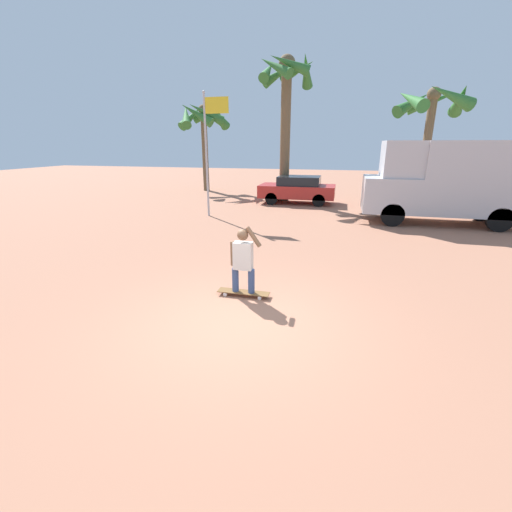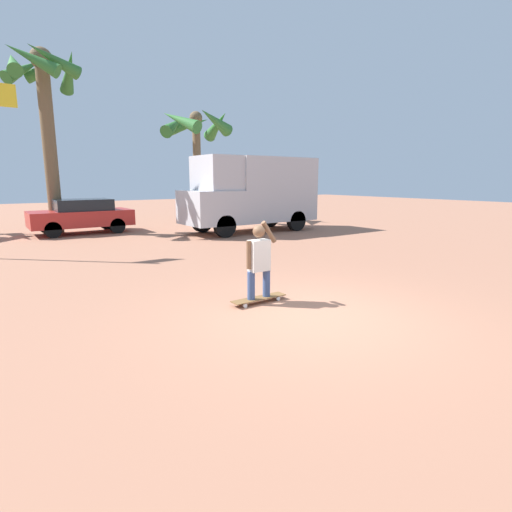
{
  "view_description": "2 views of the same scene",
  "coord_description": "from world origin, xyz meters",
  "px_view_note": "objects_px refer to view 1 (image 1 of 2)",
  "views": [
    {
      "loc": [
        1.63,
        -5.28,
        3.11
      ],
      "look_at": [
        -0.02,
        1.28,
        0.89
      ],
      "focal_mm": 24.0,
      "sensor_mm": 36.0,
      "label": 1
    },
    {
      "loc": [
        -4.45,
        -4.71,
        2.28
      ],
      "look_at": [
        -0.18,
        1.39,
        0.85
      ],
      "focal_mm": 28.0,
      "sensor_mm": 36.0,
      "label": 2
    }
  ],
  "objects_px": {
    "camper_van": "(448,180)",
    "palm_tree_far_left": "(204,119)",
    "parked_car_red": "(298,189)",
    "palm_tree_near_van": "(432,107)",
    "palm_tree_center_background": "(286,90)",
    "flagpole": "(209,144)",
    "skateboard": "(243,292)",
    "person_skateboarder": "(243,258)"
  },
  "relations": [
    {
      "from": "palm_tree_near_van",
      "to": "parked_car_red",
      "type": "bearing_deg",
      "value": -162.53
    },
    {
      "from": "parked_car_red",
      "to": "palm_tree_far_left",
      "type": "bearing_deg",
      "value": 150.67
    },
    {
      "from": "camper_van",
      "to": "palm_tree_center_background",
      "type": "xyz_separation_m",
      "value": [
        -7.31,
        4.37,
        4.03
      ]
    },
    {
      "from": "palm_tree_near_van",
      "to": "flagpole",
      "type": "distance_m",
      "value": 11.97
    },
    {
      "from": "parked_car_red",
      "to": "palm_tree_center_background",
      "type": "relative_size",
      "value": 0.54
    },
    {
      "from": "person_skateboarder",
      "to": "palm_tree_far_left",
      "type": "height_order",
      "value": "palm_tree_far_left"
    },
    {
      "from": "palm_tree_near_van",
      "to": "palm_tree_far_left",
      "type": "distance_m",
      "value": 13.56
    },
    {
      "from": "person_skateboarder",
      "to": "palm_tree_center_background",
      "type": "distance_m",
      "value": 14.1
    },
    {
      "from": "camper_van",
      "to": "palm_tree_far_left",
      "type": "height_order",
      "value": "palm_tree_far_left"
    },
    {
      "from": "palm_tree_near_van",
      "to": "palm_tree_far_left",
      "type": "relative_size",
      "value": 1.05
    },
    {
      "from": "palm_tree_center_background",
      "to": "palm_tree_far_left",
      "type": "height_order",
      "value": "palm_tree_center_background"
    },
    {
      "from": "skateboard",
      "to": "palm_tree_near_van",
      "type": "bearing_deg",
      "value": 67.25
    },
    {
      "from": "parked_car_red",
      "to": "palm_tree_far_left",
      "type": "distance_m",
      "value": 8.81
    },
    {
      "from": "skateboard",
      "to": "camper_van",
      "type": "distance_m",
      "value": 10.7
    },
    {
      "from": "parked_car_red",
      "to": "palm_tree_near_van",
      "type": "distance_m",
      "value": 8.04
    },
    {
      "from": "skateboard",
      "to": "palm_tree_center_background",
      "type": "xyz_separation_m",
      "value": [
        -1.4,
        13.14,
        5.71
      ]
    },
    {
      "from": "palm_tree_far_left",
      "to": "flagpole",
      "type": "distance_m",
      "value": 9.2
    },
    {
      "from": "skateboard",
      "to": "person_skateboarder",
      "type": "height_order",
      "value": "person_skateboarder"
    },
    {
      "from": "palm_tree_near_van",
      "to": "flagpole",
      "type": "xyz_separation_m",
      "value": [
        -9.87,
        -6.52,
        -1.84
      ]
    },
    {
      "from": "skateboard",
      "to": "flagpole",
      "type": "bearing_deg",
      "value": 115.58
    },
    {
      "from": "palm_tree_center_background",
      "to": "palm_tree_far_left",
      "type": "xyz_separation_m",
      "value": [
        -5.97,
        3.13,
        -1.09
      ]
    },
    {
      "from": "palm_tree_center_background",
      "to": "palm_tree_near_van",
      "type": "bearing_deg",
      "value": 10.06
    },
    {
      "from": "camper_van",
      "to": "palm_tree_center_background",
      "type": "distance_m",
      "value": 9.42
    },
    {
      "from": "skateboard",
      "to": "flagpole",
      "type": "relative_size",
      "value": 0.22
    },
    {
      "from": "parked_car_red",
      "to": "flagpole",
      "type": "relative_size",
      "value": 0.78
    },
    {
      "from": "camper_van",
      "to": "palm_tree_near_van",
      "type": "relative_size",
      "value": 0.99
    },
    {
      "from": "camper_van",
      "to": "flagpole",
      "type": "distance_m",
      "value": 9.84
    },
    {
      "from": "palm_tree_far_left",
      "to": "palm_tree_center_background",
      "type": "bearing_deg",
      "value": -27.64
    },
    {
      "from": "palm_tree_near_van",
      "to": "palm_tree_center_background",
      "type": "distance_m",
      "value": 7.63
    },
    {
      "from": "skateboard",
      "to": "palm_tree_near_van",
      "type": "height_order",
      "value": "palm_tree_near_van"
    },
    {
      "from": "parked_car_red",
      "to": "palm_tree_far_left",
      "type": "height_order",
      "value": "palm_tree_far_left"
    },
    {
      "from": "palm_tree_center_background",
      "to": "palm_tree_far_left",
      "type": "relative_size",
      "value": 1.3
    },
    {
      "from": "palm_tree_center_background",
      "to": "flagpole",
      "type": "bearing_deg",
      "value": -114.8
    },
    {
      "from": "skateboard",
      "to": "parked_car_red",
      "type": "height_order",
      "value": "parked_car_red"
    },
    {
      "from": "skateboard",
      "to": "palm_tree_far_left",
      "type": "distance_m",
      "value": 18.45
    },
    {
      "from": "person_skateboarder",
      "to": "palm_tree_center_background",
      "type": "relative_size",
      "value": 0.19
    },
    {
      "from": "palm_tree_far_left",
      "to": "flagpole",
      "type": "bearing_deg",
      "value": -66.77
    },
    {
      "from": "camper_van",
      "to": "palm_tree_far_left",
      "type": "distance_m",
      "value": 15.53
    },
    {
      "from": "palm_tree_far_left",
      "to": "parked_car_red",
      "type": "bearing_deg",
      "value": -29.33
    },
    {
      "from": "palm_tree_near_van",
      "to": "camper_van",
      "type": "bearing_deg",
      "value": -91.59
    },
    {
      "from": "palm_tree_center_background",
      "to": "palm_tree_far_left",
      "type": "distance_m",
      "value": 6.83
    },
    {
      "from": "skateboard",
      "to": "person_skateboarder",
      "type": "bearing_deg",
      "value": 180.0
    }
  ]
}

